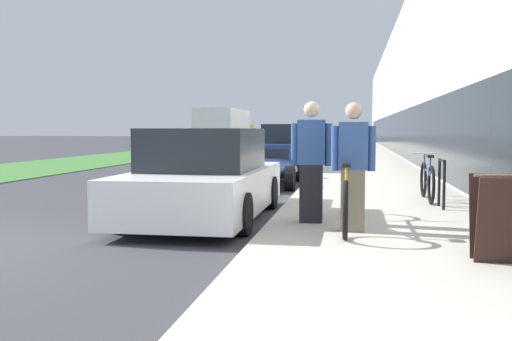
{
  "coord_description": "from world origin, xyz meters",
  "views": [
    {
      "loc": [
        5.05,
        -5.81,
        1.46
      ],
      "look_at": [
        2.04,
        11.94,
        0.16
      ],
      "focal_mm": 40.0,
      "sensor_mm": 36.0,
      "label": 1
    }
  ],
  "objects_px": {
    "tandem_bicycle": "(346,198)",
    "vintage_roadster_curbside": "(264,170)",
    "moving_truck": "(225,132)",
    "sandwich_board_sign": "(502,218)",
    "parked_sedan_curbside": "(205,178)",
    "bike_rack_hoop": "(442,178)",
    "parked_sedan_far": "(287,150)",
    "person_rider": "(353,167)",
    "cruiser_bike_nearest": "(427,181)",
    "person_bystander": "(311,162)"
  },
  "relations": [
    {
      "from": "sandwich_board_sign",
      "to": "parked_sedan_far",
      "type": "height_order",
      "value": "parked_sedan_far"
    },
    {
      "from": "vintage_roadster_curbside",
      "to": "moving_truck",
      "type": "height_order",
      "value": "moving_truck"
    },
    {
      "from": "bike_rack_hoop",
      "to": "parked_sedan_far",
      "type": "xyz_separation_m",
      "value": [
        -3.84,
        10.01,
        0.12
      ]
    },
    {
      "from": "parked_sedan_curbside",
      "to": "moving_truck",
      "type": "distance_m",
      "value": 24.0
    },
    {
      "from": "sandwich_board_sign",
      "to": "parked_sedan_curbside",
      "type": "relative_size",
      "value": 0.2
    },
    {
      "from": "parked_sedan_curbside",
      "to": "parked_sedan_far",
      "type": "height_order",
      "value": "parked_sedan_far"
    },
    {
      "from": "bike_rack_hoop",
      "to": "parked_sedan_curbside",
      "type": "distance_m",
      "value": 4.07
    },
    {
      "from": "bike_rack_hoop",
      "to": "parked_sedan_far",
      "type": "relative_size",
      "value": 0.18
    },
    {
      "from": "person_rider",
      "to": "parked_sedan_far",
      "type": "height_order",
      "value": "person_rider"
    },
    {
      "from": "bike_rack_hoop",
      "to": "vintage_roadster_curbside",
      "type": "relative_size",
      "value": 0.2
    },
    {
      "from": "tandem_bicycle",
      "to": "person_rider",
      "type": "distance_m",
      "value": 0.59
    },
    {
      "from": "moving_truck",
      "to": "sandwich_board_sign",
      "type": "bearing_deg",
      "value": -71.47
    },
    {
      "from": "parked_sedan_curbside",
      "to": "vintage_roadster_curbside",
      "type": "relative_size",
      "value": 1.07
    },
    {
      "from": "tandem_bicycle",
      "to": "sandwich_board_sign",
      "type": "distance_m",
      "value": 2.45
    },
    {
      "from": "moving_truck",
      "to": "person_bystander",
      "type": "bearing_deg",
      "value": -74.45
    },
    {
      "from": "parked_sedan_far",
      "to": "sandwich_board_sign",
      "type": "bearing_deg",
      "value": -74.77
    },
    {
      "from": "bike_rack_hoop",
      "to": "parked_sedan_far",
      "type": "distance_m",
      "value": 10.72
    },
    {
      "from": "vintage_roadster_curbside",
      "to": "moving_truck",
      "type": "distance_m",
      "value": 18.49
    },
    {
      "from": "tandem_bicycle",
      "to": "person_bystander",
      "type": "height_order",
      "value": "person_bystander"
    },
    {
      "from": "person_rider",
      "to": "cruiser_bike_nearest",
      "type": "bearing_deg",
      "value": 68.46
    },
    {
      "from": "person_rider",
      "to": "moving_truck",
      "type": "xyz_separation_m",
      "value": [
        -7.31,
        24.77,
        0.36
      ]
    },
    {
      "from": "tandem_bicycle",
      "to": "vintage_roadster_curbside",
      "type": "height_order",
      "value": "tandem_bicycle"
    },
    {
      "from": "person_bystander",
      "to": "sandwich_board_sign",
      "type": "relative_size",
      "value": 1.95
    },
    {
      "from": "cruiser_bike_nearest",
      "to": "parked_sedan_curbside",
      "type": "relative_size",
      "value": 0.41
    },
    {
      "from": "cruiser_bike_nearest",
      "to": "sandwich_board_sign",
      "type": "relative_size",
      "value": 2.05
    },
    {
      "from": "cruiser_bike_nearest",
      "to": "moving_truck",
      "type": "distance_m",
      "value": 22.97
    },
    {
      "from": "bike_rack_hoop",
      "to": "tandem_bicycle",
      "type": "bearing_deg",
      "value": -126.03
    },
    {
      "from": "parked_sedan_far",
      "to": "cruiser_bike_nearest",
      "type": "bearing_deg",
      "value": -67.54
    },
    {
      "from": "cruiser_bike_nearest",
      "to": "parked_sedan_far",
      "type": "relative_size",
      "value": 0.39
    },
    {
      "from": "person_bystander",
      "to": "sandwich_board_sign",
      "type": "distance_m",
      "value": 3.04
    },
    {
      "from": "person_bystander",
      "to": "moving_truck",
      "type": "relative_size",
      "value": 0.23
    },
    {
      "from": "sandwich_board_sign",
      "to": "parked_sedan_curbside",
      "type": "bearing_deg",
      "value": 143.89
    },
    {
      "from": "moving_truck",
      "to": "parked_sedan_curbside",
      "type": "bearing_deg",
      "value": -78.1
    },
    {
      "from": "person_rider",
      "to": "cruiser_bike_nearest",
      "type": "relative_size",
      "value": 0.92
    },
    {
      "from": "tandem_bicycle",
      "to": "vintage_roadster_curbside",
      "type": "bearing_deg",
      "value": 108.2
    },
    {
      "from": "person_rider",
      "to": "parked_sedan_curbside",
      "type": "height_order",
      "value": "person_rider"
    },
    {
      "from": "cruiser_bike_nearest",
      "to": "parked_sedan_curbside",
      "type": "distance_m",
      "value": 4.38
    },
    {
      "from": "moving_truck",
      "to": "vintage_roadster_curbside",
      "type": "bearing_deg",
      "value": -74.17
    },
    {
      "from": "parked_sedan_curbside",
      "to": "cruiser_bike_nearest",
      "type": "bearing_deg",
      "value": 30.79
    },
    {
      "from": "tandem_bicycle",
      "to": "person_rider",
      "type": "height_order",
      "value": "person_rider"
    },
    {
      "from": "parked_sedan_curbside",
      "to": "vintage_roadster_curbside",
      "type": "height_order",
      "value": "parked_sedan_curbside"
    },
    {
      "from": "tandem_bicycle",
      "to": "parked_sedan_far",
      "type": "bearing_deg",
      "value": 100.41
    },
    {
      "from": "bike_rack_hoop",
      "to": "cruiser_bike_nearest",
      "type": "bearing_deg",
      "value": 96.61
    },
    {
      "from": "sandwich_board_sign",
      "to": "parked_sedan_curbside",
      "type": "xyz_separation_m",
      "value": [
        -3.87,
        2.82,
        0.11
      ]
    },
    {
      "from": "person_bystander",
      "to": "vintage_roadster_curbside",
      "type": "distance_m",
      "value": 6.62
    },
    {
      "from": "parked_sedan_curbside",
      "to": "tandem_bicycle",
      "type": "bearing_deg",
      "value": -22.66
    },
    {
      "from": "person_rider",
      "to": "cruiser_bike_nearest",
      "type": "xyz_separation_m",
      "value": [
        1.4,
        3.54,
        -0.48
      ]
    },
    {
      "from": "bike_rack_hoop",
      "to": "parked_sedan_curbside",
      "type": "relative_size",
      "value": 0.19
    },
    {
      "from": "parked_sedan_curbside",
      "to": "moving_truck",
      "type": "relative_size",
      "value": 0.6
    },
    {
      "from": "cruiser_bike_nearest",
      "to": "sandwich_board_sign",
      "type": "height_order",
      "value": "sandwich_board_sign"
    }
  ]
}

